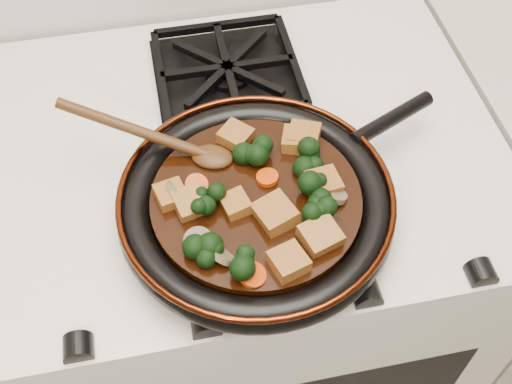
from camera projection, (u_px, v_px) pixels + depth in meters
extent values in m
cube|color=silver|center=(247.00, 289.00, 1.30)|extent=(0.76, 0.60, 0.90)
cylinder|color=black|center=(256.00, 209.00, 0.83)|extent=(0.33, 0.33, 0.01)
torus|color=black|center=(256.00, 205.00, 0.82)|extent=(0.36, 0.36, 0.04)
torus|color=#441809|center=(256.00, 195.00, 0.81)|extent=(0.35, 0.35, 0.01)
cylinder|color=black|center=(392.00, 119.00, 0.90)|extent=(0.14, 0.08, 0.02)
cylinder|color=black|center=(256.00, 202.00, 0.82)|extent=(0.27, 0.27, 0.02)
cube|color=brown|center=(288.00, 262.00, 0.74)|extent=(0.05, 0.05, 0.02)
cube|color=brown|center=(296.00, 140.00, 0.86)|extent=(0.05, 0.05, 0.03)
cube|color=brown|center=(304.00, 137.00, 0.86)|extent=(0.05, 0.06, 0.03)
cube|color=brown|center=(323.00, 184.00, 0.81)|extent=(0.05, 0.05, 0.03)
cube|color=brown|center=(190.00, 203.00, 0.80)|extent=(0.05, 0.05, 0.03)
cube|color=brown|center=(275.00, 214.00, 0.78)|extent=(0.06, 0.06, 0.03)
cube|color=brown|center=(320.00, 236.00, 0.77)|extent=(0.06, 0.06, 0.03)
cube|color=brown|center=(236.00, 204.00, 0.80)|extent=(0.04, 0.04, 0.02)
cube|color=brown|center=(171.00, 195.00, 0.80)|extent=(0.04, 0.04, 0.02)
cube|color=brown|center=(235.00, 137.00, 0.86)|extent=(0.05, 0.05, 0.02)
cylinder|color=#C13405|center=(267.00, 178.00, 0.82)|extent=(0.03, 0.03, 0.01)
cylinder|color=#C13405|center=(270.00, 209.00, 0.79)|extent=(0.03, 0.03, 0.02)
cylinder|color=#C13405|center=(196.00, 185.00, 0.82)|extent=(0.03, 0.03, 0.02)
cylinder|color=#C13405|center=(253.00, 275.00, 0.74)|extent=(0.03, 0.03, 0.02)
cylinder|color=brown|center=(198.00, 242.00, 0.76)|extent=(0.04, 0.04, 0.02)
cylinder|color=brown|center=(223.00, 256.00, 0.75)|extent=(0.04, 0.04, 0.03)
cylinder|color=brown|center=(178.00, 191.00, 0.81)|extent=(0.04, 0.04, 0.03)
cylinder|color=brown|center=(335.00, 195.00, 0.80)|extent=(0.04, 0.04, 0.02)
ellipsoid|color=#40230D|center=(212.00, 157.00, 0.85)|extent=(0.07, 0.06, 0.02)
cylinder|color=#40230D|center=(136.00, 130.00, 0.83)|extent=(0.02, 0.02, 0.21)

